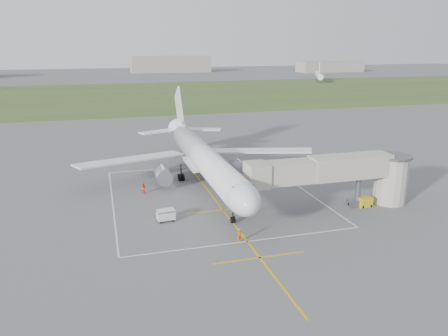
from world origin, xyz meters
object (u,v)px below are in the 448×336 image
object	(u,v)px
airliner	(204,158)
ramp_worker_nose	(239,235)
baggage_cart	(166,215)
jet_bridge	(345,174)
gpu_unit	(365,202)
ramp_worker_wing	(143,188)

from	to	relation	value
airliner	ramp_worker_nose	xyz separation A→B (m)	(-0.89, -20.63, -3.59)
airliner	baggage_cart	world-z (taller)	airliner
jet_bridge	ramp_worker_nose	size ratio (longest dim) A/B	14.54
airliner	ramp_worker_nose	world-z (taller)	airliner
airliner	baggage_cart	bearing A→B (deg)	-122.17
gpu_unit	baggage_cart	distance (m)	26.77
airliner	gpu_unit	distance (m)	24.25
gpu_unit	baggage_cart	bearing A→B (deg)	172.90
jet_bridge	ramp_worker_wing	size ratio (longest dim) A/B	15.07
ramp_worker_wing	baggage_cart	bearing A→B (deg)	133.79
jet_bridge	ramp_worker_wing	world-z (taller)	jet_bridge
gpu_unit	ramp_worker_nose	bearing A→B (deg)	-165.59
baggage_cart	gpu_unit	bearing A→B (deg)	-10.49
jet_bridge	ramp_worker_nose	xyz separation A→B (m)	(-16.61, -6.38, -3.94)
baggage_cart	airliner	bearing A→B (deg)	52.37
jet_bridge	baggage_cart	xyz separation A→B (m)	(-23.56, 1.80, -3.97)
airliner	ramp_worker_nose	size ratio (longest dim) A/B	29.05
jet_bridge	baggage_cart	world-z (taller)	jet_bridge
ramp_worker_nose	jet_bridge	bearing A→B (deg)	-4.17
baggage_cart	ramp_worker_wing	distance (m)	11.54
ramp_worker_nose	gpu_unit	bearing A→B (deg)	-8.73
airliner	baggage_cart	distance (m)	15.15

